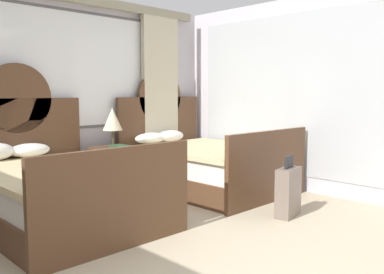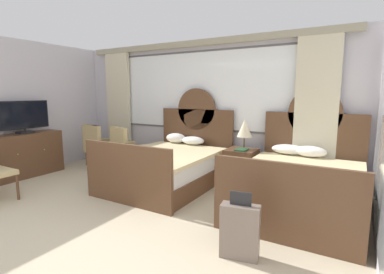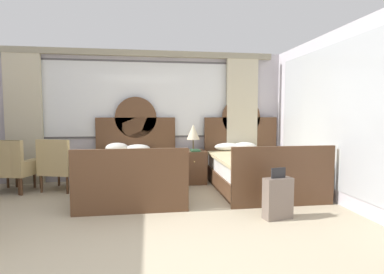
{
  "view_description": "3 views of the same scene",
  "coord_description": "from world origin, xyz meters",
  "px_view_note": "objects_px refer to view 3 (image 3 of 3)",
  "views": [
    {
      "loc": [
        -2.04,
        -1.5,
        1.38
      ],
      "look_at": [
        0.99,
        1.59,
        0.92
      ],
      "focal_mm": 38.49,
      "sensor_mm": 36.0,
      "label": 1
    },
    {
      "loc": [
        2.83,
        -1.63,
        1.64
      ],
      "look_at": [
        0.88,
        1.74,
        1.05
      ],
      "focal_mm": 27.07,
      "sensor_mm": 36.0,
      "label": 2
    },
    {
      "loc": [
        0.19,
        -2.72,
        1.4
      ],
      "look_at": [
        0.83,
        1.61,
        1.05
      ],
      "focal_mm": 27.95,
      "sensor_mm": 36.0,
      "label": 3
    }
  ],
  "objects_px": {
    "table_lamp_on_nightstand": "(193,132)",
    "armchair_by_window_right": "(9,166)",
    "armchair_by_window_left": "(59,165)",
    "nightstand_between_beds": "(192,167)",
    "armchair_by_window_centre": "(14,166)",
    "suitcase_on_floor": "(278,198)",
    "bed_near_window": "(134,173)",
    "bed_near_mirror": "(257,169)",
    "book_on_nightstand": "(195,150)"
  },
  "relations": [
    {
      "from": "table_lamp_on_nightstand",
      "to": "armchair_by_window_right",
      "type": "height_order",
      "value": "table_lamp_on_nightstand"
    },
    {
      "from": "armchair_by_window_left",
      "to": "nightstand_between_beds",
      "type": "bearing_deg",
      "value": 6.54
    },
    {
      "from": "armchair_by_window_centre",
      "to": "nightstand_between_beds",
      "type": "bearing_deg",
      "value": 5.03
    },
    {
      "from": "armchair_by_window_left",
      "to": "suitcase_on_floor",
      "type": "xyz_separation_m",
      "value": [
        3.29,
        -1.94,
        -0.2
      ]
    },
    {
      "from": "bed_near_window",
      "to": "table_lamp_on_nightstand",
      "type": "bearing_deg",
      "value": 30.9
    },
    {
      "from": "nightstand_between_beds",
      "to": "suitcase_on_floor",
      "type": "relative_size",
      "value": 0.95
    },
    {
      "from": "bed_near_window",
      "to": "bed_near_mirror",
      "type": "distance_m",
      "value": 2.25
    },
    {
      "from": "table_lamp_on_nightstand",
      "to": "suitcase_on_floor",
      "type": "xyz_separation_m",
      "value": [
        0.79,
        -2.27,
        -0.74
      ]
    },
    {
      "from": "nightstand_between_beds",
      "to": "table_lamp_on_nightstand",
      "type": "bearing_deg",
      "value": 64.09
    },
    {
      "from": "bed_near_window",
      "to": "bed_near_mirror",
      "type": "relative_size",
      "value": 1.0
    },
    {
      "from": "table_lamp_on_nightstand",
      "to": "armchair_by_window_centre",
      "type": "height_order",
      "value": "table_lamp_on_nightstand"
    },
    {
      "from": "nightstand_between_beds",
      "to": "armchair_by_window_left",
      "type": "height_order",
      "value": "armchair_by_window_left"
    },
    {
      "from": "bed_near_window",
      "to": "suitcase_on_floor",
      "type": "height_order",
      "value": "bed_near_window"
    },
    {
      "from": "table_lamp_on_nightstand",
      "to": "armchair_by_window_right",
      "type": "relative_size",
      "value": 0.56
    },
    {
      "from": "armchair_by_window_right",
      "to": "nightstand_between_beds",
      "type": "bearing_deg",
      "value": 4.96
    },
    {
      "from": "bed_near_window",
      "to": "armchair_by_window_centre",
      "type": "relative_size",
      "value": 2.28
    },
    {
      "from": "armchair_by_window_right",
      "to": "suitcase_on_floor",
      "type": "relative_size",
      "value": 1.38
    },
    {
      "from": "armchair_by_window_centre",
      "to": "suitcase_on_floor",
      "type": "relative_size",
      "value": 1.38
    },
    {
      "from": "bed_near_window",
      "to": "armchair_by_window_right",
      "type": "relative_size",
      "value": 2.28
    },
    {
      "from": "table_lamp_on_nightstand",
      "to": "bed_near_window",
      "type": "bearing_deg",
      "value": -149.1
    },
    {
      "from": "bed_near_mirror",
      "to": "armchair_by_window_right",
      "type": "xyz_separation_m",
      "value": [
        -4.42,
        0.35,
        0.12
      ]
    },
    {
      "from": "book_on_nightstand",
      "to": "armchair_by_window_right",
      "type": "xyz_separation_m",
      "value": [
        -3.34,
        -0.18,
        -0.19
      ]
    },
    {
      "from": "table_lamp_on_nightstand",
      "to": "book_on_nightstand",
      "type": "distance_m",
      "value": 0.39
    },
    {
      "from": "suitcase_on_floor",
      "to": "table_lamp_on_nightstand",
      "type": "bearing_deg",
      "value": 109.24
    },
    {
      "from": "nightstand_between_beds",
      "to": "armchair_by_window_centre",
      "type": "bearing_deg",
      "value": -174.97
    },
    {
      "from": "armchair_by_window_left",
      "to": "table_lamp_on_nightstand",
      "type": "bearing_deg",
      "value": 7.66
    },
    {
      "from": "armchair_by_window_left",
      "to": "armchair_by_window_centre",
      "type": "distance_m",
      "value": 0.75
    },
    {
      "from": "book_on_nightstand",
      "to": "armchair_by_window_centre",
      "type": "relative_size",
      "value": 0.27
    },
    {
      "from": "armchair_by_window_centre",
      "to": "armchair_by_window_right",
      "type": "bearing_deg",
      "value": -177.58
    },
    {
      "from": "table_lamp_on_nightstand",
      "to": "armchair_by_window_centre",
      "type": "bearing_deg",
      "value": -174.09
    },
    {
      "from": "bed_near_window",
      "to": "armchair_by_window_right",
      "type": "bearing_deg",
      "value": 170.85
    },
    {
      "from": "bed_near_window",
      "to": "nightstand_between_beds",
      "type": "xyz_separation_m",
      "value": [
        1.13,
        0.64,
        -0.03
      ]
    },
    {
      "from": "bed_near_window",
      "to": "armchair_by_window_left",
      "type": "bearing_deg",
      "value": 165.24
    },
    {
      "from": "table_lamp_on_nightstand",
      "to": "armchair_by_window_centre",
      "type": "distance_m",
      "value": 3.31
    },
    {
      "from": "bed_near_mirror",
      "to": "armchair_by_window_left",
      "type": "relative_size",
      "value": 2.28
    },
    {
      "from": "book_on_nightstand",
      "to": "armchair_by_window_right",
      "type": "bearing_deg",
      "value": -176.86
    },
    {
      "from": "bed_near_mirror",
      "to": "armchair_by_window_centre",
      "type": "distance_m",
      "value": 4.36
    },
    {
      "from": "nightstand_between_beds",
      "to": "suitcase_on_floor",
      "type": "height_order",
      "value": "suitcase_on_floor"
    },
    {
      "from": "armchair_by_window_centre",
      "to": "armchair_by_window_left",
      "type": "bearing_deg",
      "value": 0.04
    },
    {
      "from": "bed_near_window",
      "to": "table_lamp_on_nightstand",
      "type": "distance_m",
      "value": 1.5
    },
    {
      "from": "bed_near_mirror",
      "to": "book_on_nightstand",
      "type": "xyz_separation_m",
      "value": [
        -1.08,
        0.53,
        0.31
      ]
    },
    {
      "from": "nightstand_between_beds",
      "to": "armchair_by_window_centre",
      "type": "distance_m",
      "value": 3.24
    },
    {
      "from": "book_on_nightstand",
      "to": "armchair_by_window_left",
      "type": "relative_size",
      "value": 0.27
    },
    {
      "from": "armchair_by_window_centre",
      "to": "table_lamp_on_nightstand",
      "type": "bearing_deg",
      "value": 5.91
    },
    {
      "from": "table_lamp_on_nightstand",
      "to": "armchair_by_window_right",
      "type": "distance_m",
      "value": 3.39
    },
    {
      "from": "nightstand_between_beds",
      "to": "armchair_by_window_centre",
      "type": "height_order",
      "value": "armchair_by_window_centre"
    },
    {
      "from": "table_lamp_on_nightstand",
      "to": "book_on_nightstand",
      "type": "bearing_deg",
      "value": -84.92
    },
    {
      "from": "nightstand_between_beds",
      "to": "bed_near_mirror",
      "type": "bearing_deg",
      "value": -29.64
    },
    {
      "from": "bed_near_mirror",
      "to": "armchair_by_window_left",
      "type": "distance_m",
      "value": 3.61
    },
    {
      "from": "book_on_nightstand",
      "to": "armchair_by_window_centre",
      "type": "distance_m",
      "value": 3.27
    }
  ]
}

